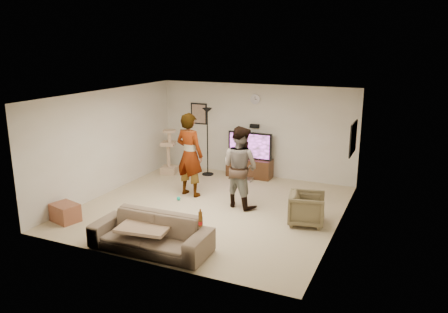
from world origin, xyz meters
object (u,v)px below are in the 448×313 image
at_px(floor_lamp, 207,142).
at_px(sofa, 151,233).
at_px(tv, 250,146).
at_px(beer_bottle, 200,219).
at_px(tv_stand, 250,168).
at_px(cat_tree, 168,152).
at_px(person_right, 240,167).
at_px(person_left, 190,155).
at_px(side_table, 65,213).
at_px(armchair, 307,209).

bearing_deg(floor_lamp, sofa, -76.25).
bearing_deg(sofa, tv, 88.23).
xyz_separation_m(tv, beer_bottle, (0.96, -4.80, -0.12)).
relative_size(tv_stand, floor_lamp, 0.66).
height_order(cat_tree, beer_bottle, cat_tree).
distance_m(cat_tree, person_right, 3.15).
xyz_separation_m(sofa, beer_bottle, (0.99, 0.00, 0.44)).
relative_size(person_left, person_right, 1.10).
xyz_separation_m(tv, cat_tree, (-2.16, -0.65, -0.24)).
bearing_deg(tv_stand, tv, 0.00).
distance_m(tv_stand, tv, 0.62).
bearing_deg(cat_tree, person_left, -43.51).
height_order(tv, cat_tree, cat_tree).
relative_size(cat_tree, beer_bottle, 5.07).
relative_size(cat_tree, sofa, 0.59).
relative_size(cat_tree, person_left, 0.63).
distance_m(tv_stand, beer_bottle, 4.93).
height_order(person_left, side_table, person_left).
height_order(tv_stand, side_table, tv_stand).
relative_size(cat_tree, side_table, 2.28).
xyz_separation_m(beer_bottle, side_table, (-3.31, 0.37, -0.57)).
height_order(floor_lamp, person_right, floor_lamp).
relative_size(tv, person_left, 0.61).
bearing_deg(person_left, person_right, -178.12).
xyz_separation_m(tv_stand, armchair, (2.20, -2.55, 0.07)).
distance_m(beer_bottle, armchair, 2.61).
height_order(tv_stand, cat_tree, cat_tree).
xyz_separation_m(tv, side_table, (-2.35, -4.43, -0.69)).
distance_m(tv_stand, side_table, 5.01).
xyz_separation_m(tv, floor_lamp, (-1.13, -0.28, 0.05)).
xyz_separation_m(cat_tree, side_table, (-0.18, -3.78, -0.45)).
bearing_deg(person_right, cat_tree, -11.68).
height_order(floor_lamp, side_table, floor_lamp).
distance_m(sofa, beer_bottle, 1.08).
xyz_separation_m(floor_lamp, beer_bottle, (2.09, -4.52, -0.17)).
bearing_deg(person_right, tv, -57.58).
bearing_deg(armchair, sofa, 123.95).
distance_m(person_right, armchair, 1.76).
distance_m(tv_stand, cat_tree, 2.29).
bearing_deg(beer_bottle, person_left, 121.42).
bearing_deg(cat_tree, tv_stand, 16.69).
bearing_deg(tv, cat_tree, -163.31).
height_order(tv_stand, armchair, armchair).
height_order(floor_lamp, beer_bottle, floor_lamp).
height_order(person_right, sofa, person_right).
distance_m(cat_tree, person_left, 1.95).
xyz_separation_m(tv_stand, person_right, (0.59, -2.16, 0.65)).
bearing_deg(tv, side_table, -117.89).
bearing_deg(sofa, beer_bottle, -1.48).
distance_m(tv, sofa, 4.84).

